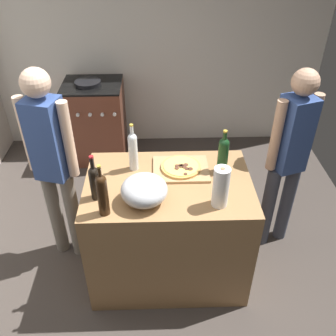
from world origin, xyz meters
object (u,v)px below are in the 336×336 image
object	(u,v)px
mixing_bowl	(144,190)
paper_towel_roll	(221,187)
wine_bottle_clear	(133,150)
wine_bottle_dark	(223,154)
wine_bottle_amber	(95,181)
stove	(96,121)
person_in_stripes	(52,160)
pizza	(181,167)
person_in_red	(289,154)
wine_bottle_green	(102,193)

from	to	relation	value
mixing_bowl	paper_towel_roll	world-z (taller)	paper_towel_roll
wine_bottle_clear	wine_bottle_dark	world-z (taller)	wine_bottle_clear
wine_bottle_amber	stove	distance (m)	1.98
stove	person_in_stripes	world-z (taller)	person_in_stripes
pizza	mixing_bowl	distance (m)	0.42
wine_bottle_clear	wine_bottle_amber	size ratio (longest dim) A/B	1.12
pizza	mixing_bowl	world-z (taller)	mixing_bowl
wine_bottle_clear	wine_bottle_dark	xyz separation A→B (m)	(0.63, -0.05, -0.01)
wine_bottle_clear	wine_bottle_dark	distance (m)	0.63
wine_bottle_dark	person_in_red	size ratio (longest dim) A/B	0.21
mixing_bowl	wine_bottle_green	xyz separation A→B (m)	(-0.25, -0.10, 0.07)
paper_towel_roll	person_in_red	bearing A→B (deg)	41.53
pizza	wine_bottle_dark	bearing A→B (deg)	-3.67
person_in_stripes	wine_bottle_dark	bearing A→B (deg)	-5.14
wine_bottle_dark	stove	distance (m)	2.06
wine_bottle_amber	pizza	bearing A→B (deg)	26.42
pizza	wine_bottle_amber	distance (m)	0.65
paper_towel_roll	wine_bottle_clear	world-z (taller)	wine_bottle_clear
person_in_stripes	wine_bottle_amber	bearing A→B (deg)	-45.70
mixing_bowl	person_in_red	world-z (taller)	person_in_red
mixing_bowl	wine_bottle_green	size ratio (longest dim) A/B	0.83
wine_bottle_dark	stove	world-z (taller)	wine_bottle_dark
wine_bottle_clear	paper_towel_roll	bearing A→B (deg)	-36.09
wine_bottle_clear	wine_bottle_green	bearing A→B (deg)	-109.16
wine_bottle_green	person_in_red	bearing A→B (deg)	24.26
person_in_red	person_in_stripes	bearing A→B (deg)	-177.50
pizza	paper_towel_roll	distance (m)	0.45
mixing_bowl	wine_bottle_amber	bearing A→B (deg)	171.15
person_in_red	pizza	bearing A→B (deg)	-168.60
wine_bottle_clear	wine_bottle_dark	size ratio (longest dim) A/B	1.09
wine_bottle_amber	person_in_red	distance (m)	1.49
person_in_red	wine_bottle_dark	bearing A→B (deg)	-161.05
stove	person_in_red	bearing A→B (deg)	-39.72
mixing_bowl	wine_bottle_green	distance (m)	0.28
pizza	mixing_bowl	xyz separation A→B (m)	(-0.26, -0.33, 0.06)
pizza	person_in_red	xyz separation A→B (m)	(0.84, 0.17, -0.02)
wine_bottle_dark	person_in_red	distance (m)	0.60
stove	person_in_stripes	bearing A→B (deg)	-92.88
wine_bottle_amber	stove	xyz separation A→B (m)	(-0.29, 1.87, -0.58)
stove	person_in_red	world-z (taller)	person_in_red
wine_bottle_amber	person_in_stripes	world-z (taller)	person_in_stripes
pizza	person_in_stripes	distance (m)	0.94
wine_bottle_green	person_in_red	distance (m)	1.48
person_in_red	wine_bottle_clear	bearing A→B (deg)	-173.42
wine_bottle_clear	wine_bottle_amber	xyz separation A→B (m)	(-0.23, -0.32, -0.03)
pizza	wine_bottle_clear	world-z (taller)	wine_bottle_clear
stove	pizza	bearing A→B (deg)	-61.44
mixing_bowl	wine_bottle_clear	xyz separation A→B (m)	(-0.08, 0.37, 0.07)
wine_bottle_clear	wine_bottle_green	world-z (taller)	wine_bottle_clear
pizza	paper_towel_roll	bearing A→B (deg)	-59.33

